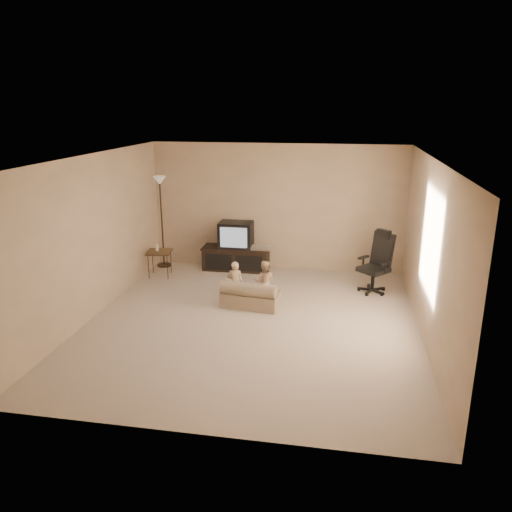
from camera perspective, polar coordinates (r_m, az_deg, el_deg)
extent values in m
plane|color=#B5A590|center=(7.72, -0.50, -7.63)|extent=(5.50, 5.50, 0.00)
plane|color=silver|center=(7.05, -0.55, 11.17)|extent=(5.50, 5.50, 0.00)
plane|color=#CBAD8D|center=(9.93, 2.38, 5.55)|extent=(5.00, 0.00, 5.00)
plane|color=#CBAD8D|center=(4.77, -6.61, -7.48)|extent=(5.00, 0.00, 5.00)
plane|color=#CBAD8D|center=(8.11, -18.18, 2.10)|extent=(0.00, 5.50, 5.50)
plane|color=#CBAD8D|center=(7.27, 19.23, 0.34)|extent=(0.00, 5.50, 5.50)
cube|color=black|center=(10.07, -2.29, -0.39)|extent=(1.31, 0.48, 0.42)
cube|color=black|center=(10.00, -2.30, 0.91)|extent=(1.35, 0.51, 0.04)
cube|color=black|center=(9.91, -4.31, -0.68)|extent=(0.54, 0.02, 0.32)
cube|color=black|center=(9.79, -0.81, -0.87)|extent=(0.54, 0.02, 0.32)
cube|color=black|center=(9.95, -2.30, 2.46)|extent=(0.66, 0.47, 0.51)
cube|color=silver|center=(9.72, -2.59, 2.11)|extent=(0.54, 0.01, 0.40)
cube|color=silver|center=(9.86, 0.56, 0.96)|extent=(0.38, 0.26, 0.06)
cylinder|color=black|center=(9.08, 13.19, -2.74)|extent=(0.06, 0.06, 0.35)
cube|color=black|center=(9.01, 13.28, -1.52)|extent=(0.62, 0.62, 0.08)
cube|color=black|center=(9.08, 14.27, 0.70)|extent=(0.42, 0.40, 0.62)
cube|color=black|center=(9.00, 14.40, 2.49)|extent=(0.26, 0.24, 0.14)
cube|color=black|center=(9.11, 12.19, -0.15)|extent=(0.21, 0.22, 0.04)
cube|color=black|center=(8.82, 14.54, -0.87)|extent=(0.21, 0.22, 0.04)
cube|color=brown|center=(9.77, -11.00, 0.46)|extent=(0.52, 0.52, 0.03)
cylinder|color=#312316|center=(9.71, -12.18, -1.22)|extent=(0.01, 0.01, 0.50)
cylinder|color=#312316|center=(9.64, -10.09, -1.24)|extent=(0.01, 0.01, 0.50)
cylinder|color=#312316|center=(10.05, -11.73, -0.58)|extent=(0.01, 0.01, 0.50)
cylinder|color=#312316|center=(9.98, -9.70, -0.59)|extent=(0.01, 0.01, 0.50)
cylinder|color=white|center=(9.79, -11.25, 0.96)|extent=(0.06, 0.06, 0.13)
cone|color=beige|center=(9.77, -11.27, 1.44)|extent=(0.05, 0.05, 0.05)
cylinder|color=#312316|center=(10.51, -10.44, -1.03)|extent=(0.29, 0.29, 0.03)
cylinder|color=#312316|center=(10.28, -10.70, 3.59)|extent=(0.03, 0.03, 1.75)
cone|color=beige|center=(10.12, -10.97, 8.47)|extent=(0.25, 0.25, 0.16)
cube|color=gray|center=(8.30, -0.56, -4.89)|extent=(0.99, 0.62, 0.25)
cylinder|color=gray|center=(8.07, -0.91, -3.83)|extent=(0.94, 0.33, 0.22)
imported|color=#D7AF86|center=(8.29, -2.40, -3.09)|extent=(0.28, 0.21, 0.74)
imported|color=#D7AF86|center=(8.39, 0.94, -2.91)|extent=(0.36, 0.21, 0.72)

